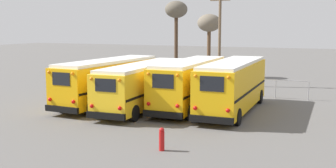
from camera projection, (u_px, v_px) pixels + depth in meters
name	position (u px, v px, depth m)	size (l,w,h in m)	color
ground_plane	(166.00, 109.00, 27.71)	(160.00, 160.00, 0.00)	#5B5956
school_bus_0	(109.00, 80.00, 29.06)	(2.83, 10.07, 3.11)	#E5A00C
school_bus_1	(145.00, 84.00, 27.87)	(2.87, 10.78, 2.95)	yellow
school_bus_2	(191.00, 83.00, 27.60)	(2.65, 9.48, 3.18)	#EAAA0F
school_bus_3	(233.00, 85.00, 26.52)	(2.76, 9.99, 3.22)	#EAAA0F
utility_pole	(220.00, 35.00, 37.55)	(1.80, 0.25, 8.72)	brown
bare_tree_0	(176.00, 12.00, 47.11)	(2.53, 2.53, 8.17)	#473323
bare_tree_1	(209.00, 25.00, 43.90)	(2.46, 2.46, 6.63)	brown
fence_line	(201.00, 81.00, 33.92)	(16.60, 0.06, 1.42)	#939399
fire_hydrant	(162.00, 139.00, 18.39)	(0.24, 0.24, 1.03)	#B21414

